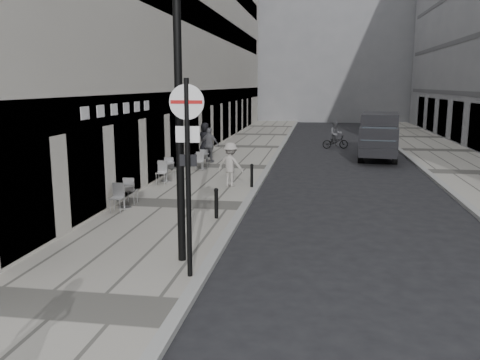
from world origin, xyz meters
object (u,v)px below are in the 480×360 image
Objects in this scene: sign_post at (188,152)px; lamppost at (179,91)px; cyclist at (335,138)px; panel_van at (379,134)px.

lamppost reaches higher than sign_post.
lamppost is 3.86× the size of cyclist.
panel_van is (5.96, 17.06, -2.39)m from lamppost.
lamppost is 18.23m from panel_van.
cyclist is (3.86, 21.12, -3.06)m from lamppost.
sign_post is 18.83m from panel_van.
panel_van is (5.56, 17.94, -1.26)m from sign_post.
sign_post is 1.49m from lamppost.
cyclist is (-2.10, 4.06, -0.67)m from panel_van.
cyclist is (3.46, 22.00, -1.94)m from sign_post.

